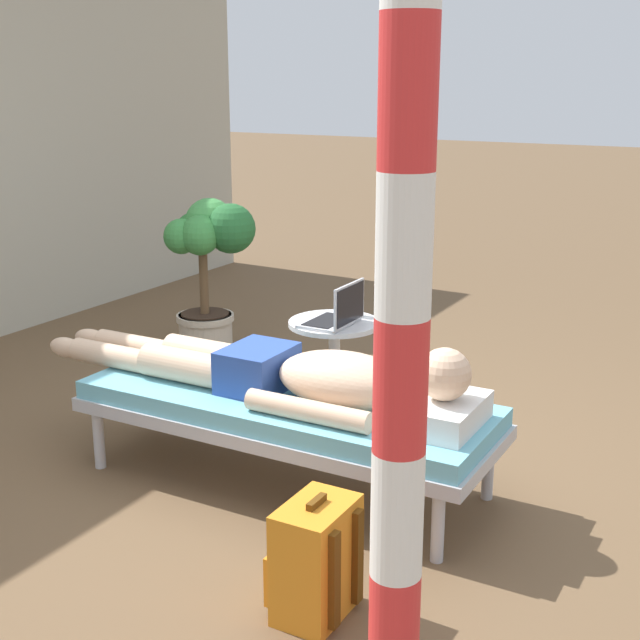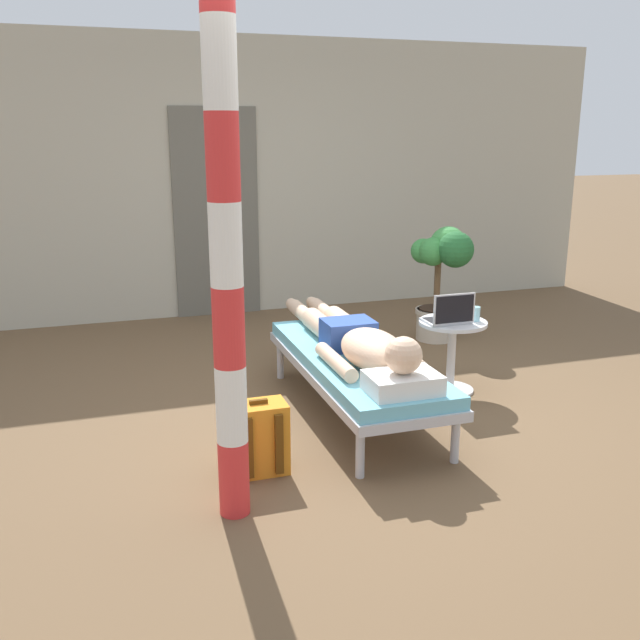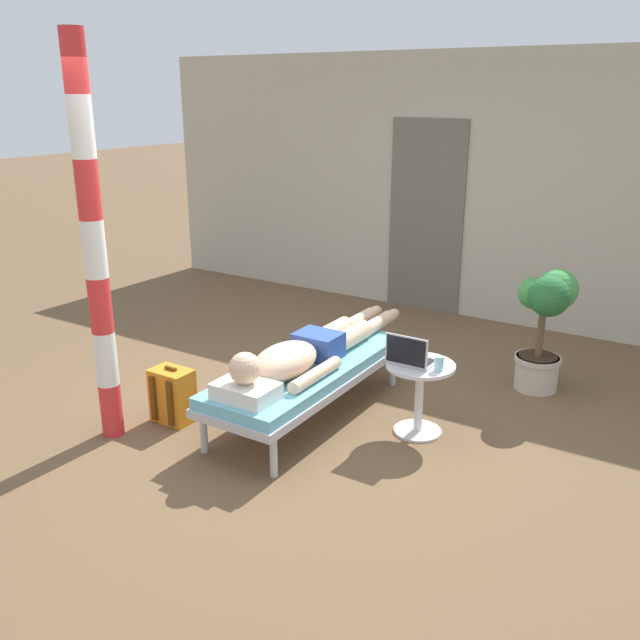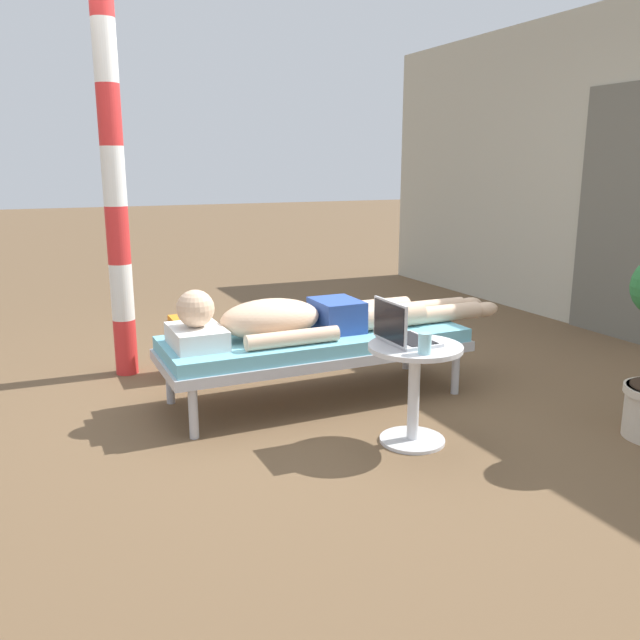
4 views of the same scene
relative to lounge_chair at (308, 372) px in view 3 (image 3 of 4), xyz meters
name	(u,v)px [view 3 (image 3 of 4)]	position (x,y,z in m)	size (l,w,h in m)	color
ground_plane	(305,416)	(-0.01, -0.03, -0.35)	(40.00, 40.00, 0.00)	brown
house_wall_back	(466,188)	(0.00, 3.00, 1.00)	(7.60, 0.20, 2.70)	#B2AD99
house_door_panel	(426,217)	(-0.38, 2.89, 0.67)	(0.84, 0.03, 2.04)	#625F54
lounge_chair	(308,372)	(0.00, 0.00, 0.00)	(0.68, 1.87, 0.42)	#B7B7BC
person_reclining	(304,353)	(0.00, -0.05, 0.17)	(0.53, 2.17, 0.32)	white
side_table	(420,386)	(0.81, 0.19, 0.01)	(0.48, 0.48, 0.52)	silver
laptop	(410,357)	(0.75, 0.14, 0.24)	(0.31, 0.24, 0.23)	silver
drink_glass	(439,364)	(0.96, 0.15, 0.23)	(0.06, 0.06, 0.10)	#99D8E5
backpack	(173,396)	(-0.79, -0.59, -0.15)	(0.30, 0.26, 0.42)	orange
potted_plant	(545,315)	(1.32, 1.37, 0.29)	(0.47, 0.53, 1.01)	#BFB29E
porch_post	(94,249)	(-1.01, -0.98, 0.99)	(0.15, 0.15, 2.67)	red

